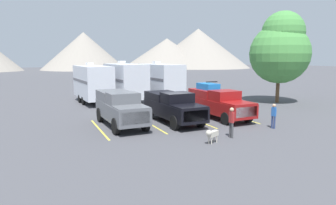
{
  "coord_description": "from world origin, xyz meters",
  "views": [
    {
      "loc": [
        -8.29,
        -17.95,
        4.34
      ],
      "look_at": [
        0.0,
        1.13,
        1.2
      ],
      "focal_mm": 32.38,
      "sensor_mm": 36.0,
      "label": 1
    }
  ],
  "objects": [
    {
      "name": "camper_trailer_b",
      "position": [
        -0.44,
        10.48,
        2.08
      ],
      "size": [
        2.92,
        7.57,
        3.96
      ],
      "color": "silver",
      "rests_on": "ground"
    },
    {
      "name": "lot_stripe_d",
      "position": [
        4.97,
        0.13,
        0.0
      ],
      "size": [
        0.12,
        5.5,
        0.01
      ],
      "primitive_type": "cube",
      "color": "gold",
      "rests_on": "ground"
    },
    {
      "name": "camper_trailer_c",
      "position": [
        3.25,
        10.51,
        2.05
      ],
      "size": [
        2.83,
        7.54,
        3.91
      ],
      "color": "silver",
      "rests_on": "ground"
    },
    {
      "name": "lot_stripe_a",
      "position": [
        -4.97,
        0.13,
        0.0
      ],
      "size": [
        0.12,
        5.5,
        0.01
      ],
      "primitive_type": "cube",
      "color": "gold",
      "rests_on": "ground"
    },
    {
      "name": "pickup_truck_a",
      "position": [
        -3.55,
        0.57,
        1.19
      ],
      "size": [
        2.24,
        5.63,
        2.19
      ],
      "color": "#595B60",
      "rests_on": "ground"
    },
    {
      "name": "pickup_truck_b",
      "position": [
        -0.06,
        0.24,
        1.1
      ],
      "size": [
        2.25,
        5.87,
        2.06
      ],
      "color": "black",
      "rests_on": "ground"
    },
    {
      "name": "dog",
      "position": [
        -0.37,
        -5.22,
        0.5
      ],
      "size": [
        0.91,
        0.56,
        0.74
      ],
      "color": "beige",
      "rests_on": "ground"
    },
    {
      "name": "lot_stripe_b",
      "position": [
        -1.66,
        0.13,
        0.0
      ],
      "size": [
        0.12,
        5.5,
        0.01
      ],
      "primitive_type": "cube",
      "color": "gold",
      "rests_on": "ground"
    },
    {
      "name": "ground_plane",
      "position": [
        0.0,
        0.0,
        0.0
      ],
      "size": [
        240.0,
        240.0,
        0.0
      ],
      "primitive_type": "plane",
      "color": "#47474C"
    },
    {
      "name": "tree_a",
      "position": [
        12.8,
        4.19,
        5.12
      ],
      "size": [
        5.57,
        5.57,
        8.53
      ],
      "color": "brown",
      "rests_on": "ground"
    },
    {
      "name": "mountain_ridge",
      "position": [
        11.15,
        88.68,
        6.76
      ],
      "size": [
        155.43,
        46.1,
        15.47
      ],
      "color": "gray",
      "rests_on": "ground"
    },
    {
      "name": "lot_stripe_c",
      "position": [
        1.66,
        0.13,
        0.0
      ],
      "size": [
        0.12,
        5.5,
        0.01
      ],
      "primitive_type": "cube",
      "color": "gold",
      "rests_on": "ground"
    },
    {
      "name": "pickup_truck_c",
      "position": [
        3.54,
        0.31,
        1.15
      ],
      "size": [
        2.24,
        5.83,
        2.56
      ],
      "color": "maroon",
      "rests_on": "ground"
    },
    {
      "name": "person_b",
      "position": [
        4.84,
        -3.9,
        0.88
      ],
      "size": [
        0.24,
        0.33,
        1.53
      ],
      "color": "navy",
      "rests_on": "ground"
    },
    {
      "name": "person_a",
      "position": [
        1.21,
        -4.68,
        0.96
      ],
      "size": [
        0.23,
        0.37,
        1.66
      ],
      "color": "#3F3F42",
      "rests_on": "ground"
    },
    {
      "name": "camper_trailer_a",
      "position": [
        -3.46,
        10.99,
        2.0
      ],
      "size": [
        2.84,
        7.66,
        3.8
      ],
      "color": "silver",
      "rests_on": "ground"
    }
  ]
}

